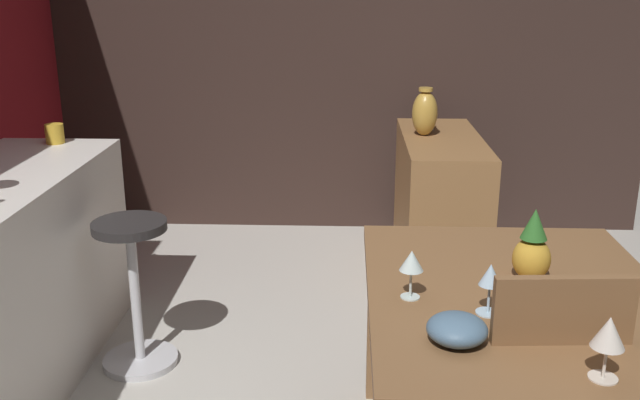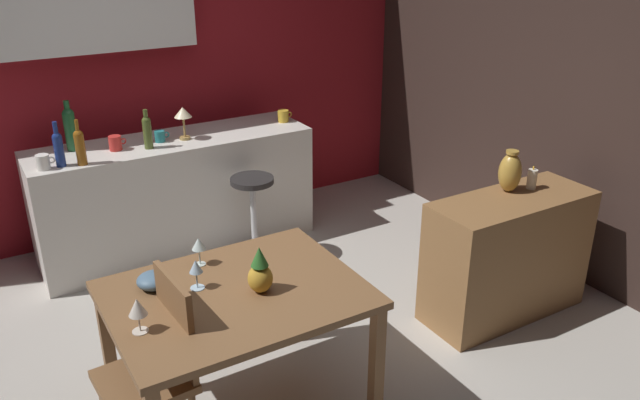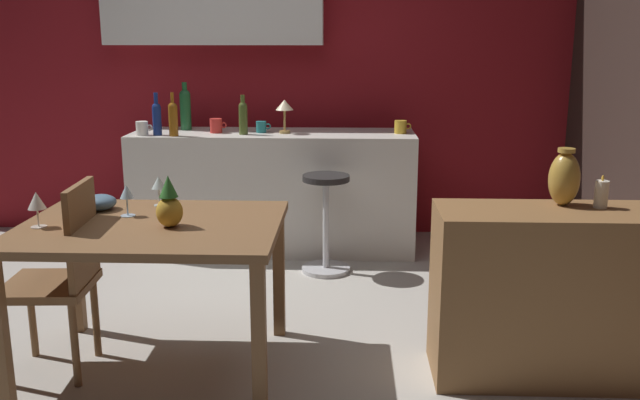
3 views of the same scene
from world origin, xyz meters
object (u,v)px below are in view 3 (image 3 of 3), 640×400
at_px(wine_bottle_olive, 243,116).
at_px(cup_mustard, 401,127).
at_px(sideboard_cabinet, 552,295).
at_px(pineapple_centerpiece, 169,205).
at_px(cup_white, 142,128).
at_px(counter_lamp, 284,108).
at_px(wine_glass_right, 159,184).
at_px(fruit_bowl, 100,202).
at_px(dining_table, 152,241).
at_px(cup_teal, 261,127).
at_px(wine_bottle_amber, 173,117).
at_px(wine_bottle_green, 185,107).
at_px(wine_glass_center, 37,201).
at_px(pillar_candle_tall, 601,194).
at_px(vase_brass, 564,178).
at_px(bar_stool, 326,221).
at_px(chair_near_window, 62,273).
at_px(wine_bottle_cobalt, 157,117).
at_px(cup_red, 216,126).
at_px(wine_glass_left, 127,193).

relative_size(wine_bottle_olive, cup_mustard, 2.31).
relative_size(sideboard_cabinet, pineapple_centerpiece, 4.57).
distance_m(cup_white, cup_mustard, 1.88).
bearing_deg(pineapple_centerpiece, counter_lamp, 80.10).
relative_size(wine_glass_right, fruit_bowl, 0.94).
distance_m(dining_table, wine_glass_right, 0.40).
relative_size(dining_table, cup_teal, 10.99).
relative_size(wine_bottle_amber, wine_bottle_green, 0.86).
bearing_deg(cup_mustard, wine_glass_center, -131.03).
distance_m(dining_table, wine_bottle_olive, 1.92).
bearing_deg(counter_lamp, pineapple_centerpiece, -99.90).
relative_size(wine_bottle_amber, pillar_candle_tall, 2.02).
distance_m(wine_glass_right, vase_brass, 2.00).
xyz_separation_m(wine_glass_right, vase_brass, (1.99, -0.24, 0.09)).
xyz_separation_m(wine_bottle_amber, cup_mustard, (1.63, 0.21, -0.09)).
bearing_deg(pillar_candle_tall, cup_teal, 133.46).
bearing_deg(bar_stool, chair_near_window, -128.42).
bearing_deg(cup_white, bar_stool, -13.95).
bearing_deg(cup_mustard, vase_brass, -71.48).
relative_size(sideboard_cabinet, wine_bottle_cobalt, 3.59).
xyz_separation_m(chair_near_window, cup_mustard, (1.74, 2.02, 0.45)).
height_order(wine_bottle_olive, wine_bottle_cobalt, wine_bottle_cobalt).
bearing_deg(bar_stool, wine_bottle_amber, 164.92).
bearing_deg(cup_red, wine_bottle_green, 148.81).
distance_m(sideboard_cabinet, cup_red, 2.80).
xyz_separation_m(pillar_candle_tall, vase_brass, (-0.16, 0.04, 0.06)).
bearing_deg(cup_white, cup_red, 16.48).
relative_size(chair_near_window, wine_bottle_olive, 3.26).
distance_m(chair_near_window, pineapple_centerpiece, 0.63).
bearing_deg(wine_glass_center, chair_near_window, 35.44).
distance_m(chair_near_window, wine_bottle_cobalt, 1.93).
bearing_deg(wine_bottle_olive, sideboard_cabinet, -47.24).
xyz_separation_m(dining_table, chair_near_window, (-0.43, -0.05, -0.15)).
distance_m(wine_bottle_olive, vase_brass, 2.51).
height_order(dining_table, cup_white, cup_white).
bearing_deg(fruit_bowl, cup_white, 98.50).
distance_m(bar_stool, cup_teal, 0.92).
relative_size(fruit_bowl, counter_lamp, 0.67).
height_order(sideboard_cabinet, wine_glass_center, wine_glass_center).
distance_m(wine_bottle_olive, cup_mustard, 1.15).
bearing_deg(vase_brass, cup_white, 145.79).
relative_size(chair_near_window, pillar_candle_tall, 6.07).
bearing_deg(fruit_bowl, pillar_candle_tall, -4.18).
xyz_separation_m(bar_stool, counter_lamp, (-0.32, 0.47, 0.72)).
bearing_deg(wine_glass_left, dining_table, -39.81).
distance_m(wine_bottle_olive, wine_bottle_green, 0.53).
height_order(chair_near_window, counter_lamp, counter_lamp).
relative_size(wine_glass_left, counter_lamp, 0.63).
bearing_deg(sideboard_cabinet, cup_teal, 129.18).
bearing_deg(cup_red, wine_bottle_cobalt, -159.81).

